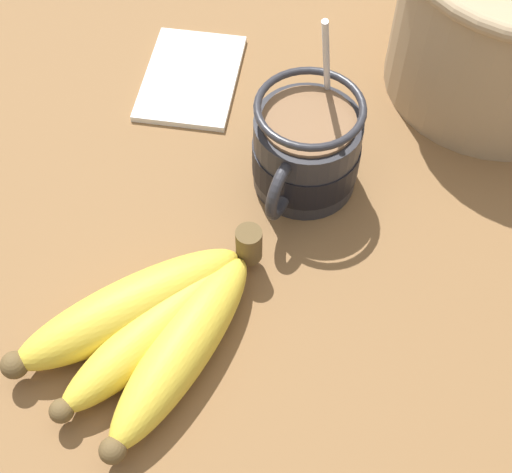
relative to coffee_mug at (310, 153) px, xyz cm
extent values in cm
cube|color=brown|center=(4.68, -0.39, -5.57)|extent=(116.93, 116.93, 3.64)
cylinder|color=#28282D|center=(-0.11, 0.00, -0.25)|extent=(8.48, 8.48, 7.01)
cylinder|color=black|center=(-0.11, 0.00, -0.76)|extent=(8.68, 8.68, 2.99)
torus|color=#28282D|center=(4.95, 0.00, 0.52)|extent=(5.00, 0.90, 5.00)
cylinder|color=#846042|center=(-0.11, 0.00, 3.36)|extent=(7.28, 7.28, 0.40)
torus|color=#28282D|center=(-0.11, 0.00, 4.80)|extent=(8.48, 8.48, 0.60)
cylinder|color=silver|center=(-3.51, 0.00, 4.68)|extent=(4.31, 0.50, 14.00)
ellipsoid|color=silver|center=(-1.60, 0.00, -2.25)|extent=(3.00, 2.00, 0.80)
cylinder|color=brown|center=(9.42, -0.93, -0.88)|extent=(2.00, 2.00, 3.00)
ellipsoid|color=gold|center=(17.42, -6.39, -1.60)|extent=(16.77, 13.35, 4.30)
sphere|color=brown|center=(24.59, -11.30, -1.60)|extent=(1.93, 1.93, 1.93)
ellipsoid|color=gold|center=(18.12, -3.99, -1.89)|extent=(16.75, 8.98, 3.73)
sphere|color=brown|center=(25.87, -6.72, -1.89)|extent=(1.68, 1.68, 1.68)
ellipsoid|color=gold|center=(18.56, -1.64, -1.75)|extent=(16.60, 5.26, 4.00)
sphere|color=brown|center=(26.71, -2.27, -1.75)|extent=(1.80, 1.80, 1.80)
cylinder|color=tan|center=(-18.33, 10.74, 2.79)|extent=(19.74, 19.74, 13.08)
cube|color=white|center=(-6.61, -14.55, -3.45)|extent=(13.96, 11.48, 0.60)
camera|label=1|loc=(35.48, 11.88, 43.23)|focal=50.00mm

